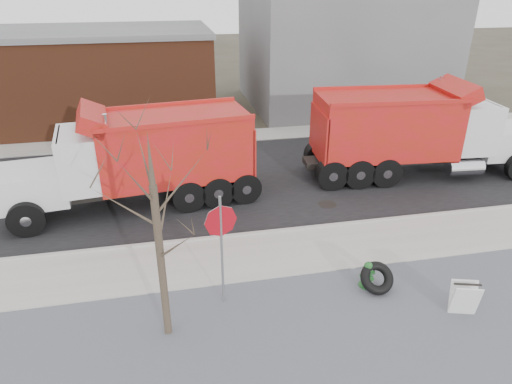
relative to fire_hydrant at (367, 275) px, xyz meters
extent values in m
plane|color=#383328|center=(-2.35, 1.85, -0.37)|extent=(120.00, 120.00, 0.00)
cube|color=gray|center=(-2.35, -1.65, -0.36)|extent=(60.00, 5.00, 0.03)
cube|color=#9E9B93|center=(-2.35, 2.10, -0.34)|extent=(60.00, 2.50, 0.06)
cube|color=#9E9B93|center=(-2.35, 3.40, -0.32)|extent=(60.00, 0.15, 0.11)
cube|color=black|center=(-2.35, 8.15, -0.36)|extent=(60.00, 9.40, 0.02)
cube|color=#9E9B93|center=(-2.35, 13.85, -0.34)|extent=(60.00, 2.00, 0.06)
cube|color=slate|center=(6.65, 19.85, 3.63)|extent=(12.00, 10.00, 8.00)
cube|color=#5E2E1B|center=(-12.35, 18.85, 2.13)|extent=(20.00, 8.00, 5.00)
cube|color=slate|center=(-12.35, 18.85, 4.78)|extent=(20.20, 8.20, 0.30)
cylinder|color=#382D23|center=(-5.55, -0.75, 1.63)|extent=(0.18, 0.18, 4.00)
cone|color=#382D23|center=(-5.55, -0.75, 4.23)|extent=(0.14, 0.14, 1.20)
cylinder|color=#296B29|center=(0.00, 0.01, -0.34)|extent=(0.43, 0.43, 0.06)
cylinder|color=#296B29|center=(0.00, 0.01, -0.05)|extent=(0.23, 0.23, 0.59)
cylinder|color=#296B29|center=(0.00, 0.01, 0.22)|extent=(0.30, 0.30, 0.05)
sphere|color=#296B29|center=(0.00, 0.01, 0.32)|extent=(0.24, 0.24, 0.24)
cylinder|color=#296B29|center=(0.00, 0.01, 0.41)|extent=(0.05, 0.05, 0.06)
cylinder|color=#296B29|center=(-0.17, -0.02, 0.04)|extent=(0.13, 0.13, 0.11)
cylinder|color=#296B29|center=(0.16, 0.03, 0.04)|extent=(0.13, 0.13, 0.11)
cylinder|color=#296B29|center=(0.02, -0.16, 0.02)|extent=(0.16, 0.14, 0.15)
torus|color=black|center=(0.18, -0.22, 0.04)|extent=(0.97, 0.90, 0.83)
cylinder|color=gray|center=(-4.05, 0.16, 1.21)|extent=(0.07, 0.07, 3.16)
cylinder|color=#A50B17|center=(-4.05, 0.16, 2.11)|extent=(0.84, 0.23, 0.86)
cube|color=white|center=(1.90, -1.69, 0.11)|extent=(0.71, 0.41, 0.92)
cube|color=white|center=(1.95, -1.50, 0.11)|extent=(0.71, 0.41, 0.92)
cube|color=black|center=(1.92, -1.60, 0.57)|extent=(0.66, 0.23, 0.04)
cube|color=black|center=(5.34, 7.20, 0.37)|extent=(9.75, 1.78, 0.25)
cube|color=silver|center=(9.33, 6.88, 1.01)|extent=(2.67, 2.41, 1.25)
cube|color=silver|center=(7.44, 7.03, 1.80)|extent=(2.02, 2.75, 2.04)
cube|color=black|center=(8.18, 6.97, 2.37)|extent=(0.23, 2.27, 0.91)
cube|color=red|center=(3.87, 7.32, 1.92)|extent=(5.88, 3.18, 2.50)
cylinder|color=silver|center=(6.68, 8.17, 2.31)|extent=(0.17, 0.17, 2.72)
cylinder|color=black|center=(9.63, 8.08, 0.27)|extent=(1.27, 0.44, 1.25)
cylinder|color=black|center=(2.60, 8.52, 0.27)|extent=(1.27, 0.44, 1.25)
cylinder|color=black|center=(2.42, 6.35, 0.27)|extent=(1.27, 0.44, 1.25)
cube|color=black|center=(-6.35, 6.54, 0.35)|extent=(9.02, 2.06, 0.24)
cube|color=silver|center=(-9.94, 6.10, 0.96)|extent=(2.66, 2.42, 1.21)
cube|color=silver|center=(-8.05, 6.33, 1.73)|extent=(2.05, 2.72, 1.98)
cube|color=black|center=(-8.80, 6.24, 2.28)|extent=(0.32, 2.18, 0.88)
cube|color=red|center=(-4.93, 6.72, 1.84)|extent=(5.77, 3.29, 2.41)
cylinder|color=silver|center=(-7.08, 5.40, 2.22)|extent=(0.17, 0.17, 2.63)
cylinder|color=black|center=(-9.99, 4.90, 0.25)|extent=(1.24, 0.48, 1.21)
cylinder|color=black|center=(-10.28, 7.25, 0.25)|extent=(1.24, 0.48, 1.21)
cylinder|color=black|center=(-3.49, 5.84, 0.25)|extent=(1.24, 0.48, 1.21)
cylinder|color=black|center=(-3.75, 7.93, 0.25)|extent=(1.24, 0.48, 1.21)
camera|label=1|loc=(-5.18, -9.67, 7.59)|focal=32.00mm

